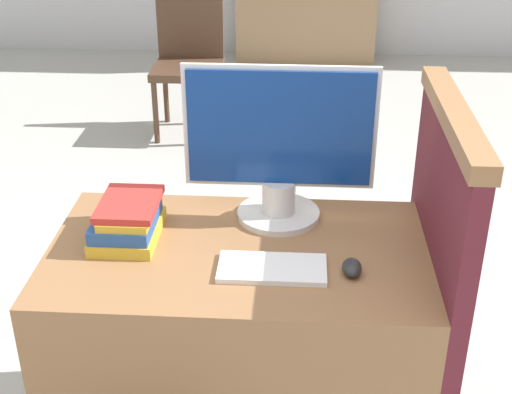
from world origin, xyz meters
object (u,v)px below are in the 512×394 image
Objects in this scene: mouse at (352,267)px; book_stack at (128,220)px; monitor at (280,147)px; keyboard at (272,268)px; far_chair at (189,58)px.

mouse is 0.67m from book_stack.
mouse is (0.21, -0.31, -0.22)m from monitor.
monitor reaches higher than keyboard.
far_chair is (-0.68, 2.58, -0.49)m from monitor.
mouse is at bearing -55.74° from monitor.
far_chair is (-0.89, 2.89, -0.27)m from mouse.
far_chair reaches higher than mouse.
far_chair is at bearing 104.74° from monitor.
book_stack is at bearing -90.24° from far_chair.
mouse is at bearing -13.44° from book_stack.
monitor is 6.95× the size of mouse.
book_stack reaches higher than keyboard.
book_stack is (-0.65, 0.16, 0.04)m from mouse.
book_stack is at bearing 166.56° from mouse.
monitor is at bearing 124.26° from mouse.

